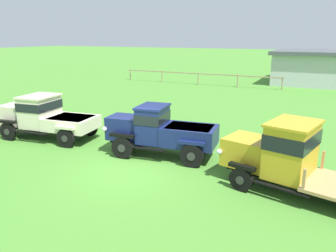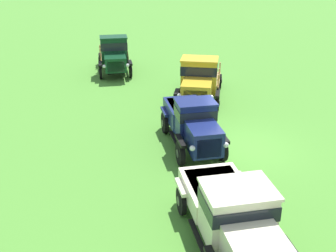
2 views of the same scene
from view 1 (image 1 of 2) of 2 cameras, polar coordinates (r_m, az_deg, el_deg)
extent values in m
plane|color=#47842D|center=(12.28, -6.69, -7.65)|extent=(240.00, 240.00, 0.00)
cylinder|color=#997F60|center=(31.88, 19.28, 7.03)|extent=(0.12, 0.12, 1.23)
cylinder|color=#997F60|center=(32.40, 12.03, 7.67)|extent=(0.12, 0.12, 1.23)
cylinder|color=#997F60|center=(33.55, 5.29, 8.19)|extent=(0.12, 0.12, 1.23)
cylinder|color=#997F60|center=(35.33, -1.03, 8.62)|extent=(0.12, 0.12, 1.23)
cylinder|color=#997F60|center=(37.58, -6.59, 8.93)|extent=(0.12, 0.12, 1.23)
cube|color=#997F60|center=(33.66, 5.22, 9.07)|extent=(16.61, 0.08, 0.10)
cylinder|color=black|center=(17.19, -26.09, -0.87)|extent=(0.88, 0.24, 0.87)
cylinder|color=#2D2D2D|center=(17.13, -26.29, -0.95)|extent=(0.30, 0.07, 0.30)
cylinder|color=black|center=(18.54, -21.94, 0.69)|extent=(0.88, 0.24, 0.87)
cylinder|color=#2D2D2D|center=(18.60, -21.77, 0.75)|extent=(0.30, 0.07, 0.30)
cylinder|color=black|center=(15.12, -17.41, -2.06)|extent=(0.88, 0.24, 0.87)
cylinder|color=#2D2D2D|center=(15.05, -17.60, -2.15)|extent=(0.30, 0.07, 0.30)
cylinder|color=black|center=(16.64, -13.51, -0.20)|extent=(0.88, 0.24, 0.87)
cylinder|color=#2D2D2D|center=(16.71, -13.35, -0.12)|extent=(0.30, 0.07, 0.30)
cube|color=black|center=(16.85, -20.19, -0.25)|extent=(4.64, 1.60, 0.12)
cube|color=beige|center=(17.86, -24.67, 1.90)|extent=(1.64, 1.52, 0.95)
cube|color=silver|center=(18.36, -26.27, 1.90)|extent=(0.19, 1.06, 0.71)
sphere|color=silver|center=(18.86, -24.78, 2.61)|extent=(0.20, 0.20, 0.20)
cube|color=black|center=(17.07, -26.28, 0.68)|extent=(1.01, 0.32, 0.12)
cube|color=black|center=(18.43, -22.09, 2.14)|extent=(1.01, 0.32, 0.12)
cube|color=beige|center=(16.90, -21.36, 2.36)|extent=(1.47, 1.84, 1.41)
cube|color=black|center=(16.83, -21.46, 3.41)|extent=(1.53, 1.88, 0.40)
cube|color=beige|center=(16.76, -21.61, 4.85)|extent=(1.61, 1.93, 0.08)
cube|color=black|center=(16.31, -22.87, -1.09)|extent=(1.79, 0.35, 0.05)
cube|color=black|center=(17.70, -18.84, 0.53)|extent=(1.79, 0.35, 0.05)
cube|color=beige|center=(15.94, -16.45, 0.51)|extent=(2.38, 2.03, 0.58)
cube|color=black|center=(15.88, -16.52, 1.42)|extent=(2.00, 1.72, 0.06)
cube|color=beige|center=(14.99, -17.55, -0.29)|extent=(0.97, 0.31, 0.12)
cube|color=beige|center=(16.52, -13.61, 1.42)|extent=(0.97, 0.31, 0.12)
cylinder|color=black|center=(13.31, -7.92, -3.74)|extent=(0.93, 0.30, 0.91)
cylinder|color=#2D2D2D|center=(13.22, -8.13, -3.88)|extent=(0.32, 0.07, 0.32)
cylinder|color=black|center=(14.70, -5.10, -1.80)|extent=(0.93, 0.30, 0.91)
cylinder|color=#2D2D2D|center=(14.79, -4.93, -1.68)|extent=(0.32, 0.07, 0.32)
cylinder|color=black|center=(12.34, 4.15, -5.18)|extent=(0.93, 0.30, 0.91)
cylinder|color=#2D2D2D|center=(12.24, 4.02, -5.35)|extent=(0.32, 0.07, 0.32)
cylinder|color=black|center=(13.83, 5.88, -2.94)|extent=(0.93, 0.30, 0.91)
cylinder|color=#2D2D2D|center=(13.93, 5.98, -2.80)|extent=(0.32, 0.07, 0.32)
cube|color=black|center=(13.47, -1.26, -2.98)|extent=(4.25, 1.40, 0.12)
cube|color=#141E51|center=(13.91, -7.31, -0.21)|extent=(1.55, 1.30, 0.95)
cube|color=silver|center=(14.22, -9.76, -0.15)|extent=(0.17, 0.89, 0.71)
sphere|color=silver|center=(13.70, -11.02, -0.51)|extent=(0.20, 0.20, 0.20)
sphere|color=silver|center=(14.73, -8.69, 0.72)|extent=(0.20, 0.20, 0.20)
cube|color=black|center=(13.15, -8.00, -1.66)|extent=(1.06, 0.33, 0.12)
cube|color=black|center=(14.56, -5.15, 0.10)|extent=(1.06, 0.33, 0.12)
cube|color=#141E51|center=(13.37, -2.67, 0.28)|extent=(1.18, 1.54, 1.41)
cube|color=black|center=(13.29, -2.69, 1.60)|extent=(1.22, 1.58, 0.39)
cube|color=#141E51|center=(13.20, -2.71, 3.39)|extent=(1.28, 1.62, 0.08)
cube|color=black|center=(12.86, -3.50, -4.00)|extent=(1.41, 0.31, 0.05)
cube|color=black|center=(14.27, -1.09, -2.00)|extent=(1.41, 0.31, 0.05)
cube|color=#141E51|center=(12.99, 3.76, -1.68)|extent=(2.28, 1.74, 0.76)
cube|color=black|center=(12.89, 3.79, -0.19)|extent=(1.92, 1.47, 0.06)
cube|color=#141E51|center=(12.17, 4.20, -2.96)|extent=(1.02, 0.32, 0.12)
cube|color=#141E51|center=(13.68, 5.93, -0.93)|extent=(1.02, 0.32, 0.12)
cylinder|color=black|center=(10.79, 12.63, -9.06)|extent=(0.79, 0.36, 0.77)
cylinder|color=#2D2D2D|center=(10.70, 12.36, -9.26)|extent=(0.27, 0.09, 0.27)
cylinder|color=black|center=(12.48, 16.81, -5.92)|extent=(0.79, 0.36, 0.77)
cylinder|color=#2D2D2D|center=(12.58, 17.01, -5.78)|extent=(0.27, 0.09, 0.27)
cube|color=black|center=(11.09, 22.96, -8.83)|extent=(5.09, 2.20, 0.12)
cube|color=gold|center=(11.50, 14.04, -4.31)|extent=(1.82, 1.71, 0.95)
cube|color=silver|center=(11.82, 10.78, -3.81)|extent=(0.31, 1.08, 0.71)
sphere|color=silver|center=(11.18, 8.90, -4.46)|extent=(0.20, 0.20, 0.20)
sphere|color=silver|center=(12.44, 12.42, -2.59)|extent=(0.20, 0.20, 0.20)
cube|color=black|center=(10.62, 12.77, -6.92)|extent=(0.91, 0.40, 0.12)
cube|color=black|center=(12.34, 16.97, -4.04)|extent=(0.91, 0.40, 0.12)
cube|color=gold|center=(10.92, 20.67, -3.96)|extent=(1.57, 1.98, 1.65)
cube|color=black|center=(10.81, 20.86, -2.09)|extent=(1.63, 2.03, 0.46)
cube|color=gold|center=(10.68, 21.11, 0.44)|extent=(1.70, 2.09, 0.08)
cube|color=black|center=(10.35, 19.03, -10.29)|extent=(1.67, 0.52, 0.05)
cube|color=black|center=(12.07, 22.34, -6.88)|extent=(1.67, 0.52, 0.05)
cube|color=tan|center=(10.02, 22.63, -8.51)|extent=(0.10, 0.10, 0.60)
cube|color=tan|center=(11.74, 25.38, -5.35)|extent=(0.10, 0.10, 0.60)
camera|label=2|loc=(25.14, -32.99, 19.79)|focal=45.00mm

